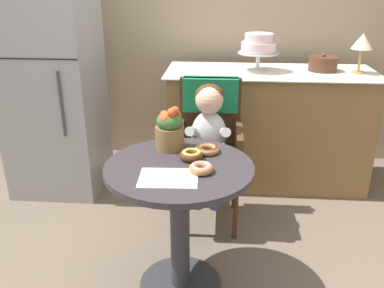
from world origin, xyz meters
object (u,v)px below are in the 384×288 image
object	(u,v)px
tiered_cake_stand	(259,46)
donut_side	(201,168)
donut_mid	(191,155)
wicker_chair	(210,128)
cafe_table	(180,204)
seated_child	(209,131)
donut_front	(207,149)
flower_vase	(170,128)
refrigerator	(52,80)
table_lamp	(362,43)
round_layer_cake	(323,64)

from	to	relation	value
tiered_cake_stand	donut_side	bearing A→B (deg)	-103.88
donut_mid	donut_side	bearing A→B (deg)	-67.98
wicker_chair	cafe_table	bearing A→B (deg)	-97.70
wicker_chair	seated_child	size ratio (longest dim) A/B	1.31
seated_child	donut_front	world-z (taller)	seated_child
flower_vase	refrigerator	world-z (taller)	refrigerator
table_lamp	refrigerator	distance (m)	2.24
seated_child	donut_side	distance (m)	0.65
donut_mid	refrigerator	bearing A→B (deg)	137.06
cafe_table	refrigerator	size ratio (longest dim) A/B	0.42
round_layer_cake	donut_side	bearing A→B (deg)	-120.21
flower_vase	tiered_cake_stand	bearing A→B (deg)	64.75
wicker_chair	round_layer_cake	bearing A→B (deg)	38.10
donut_front	refrigerator	world-z (taller)	refrigerator
table_lamp	refrigerator	bearing A→B (deg)	-175.36
donut_mid	table_lamp	xyz separation A→B (m)	(1.12, 1.21, 0.37)
tiered_cake_stand	refrigerator	world-z (taller)	refrigerator
donut_side	tiered_cake_stand	size ratio (longest dim) A/B	0.38
cafe_table	tiered_cake_stand	xyz separation A→B (m)	(0.45, 1.30, 0.58)
round_layer_cake	refrigerator	xyz separation A→B (m)	(-1.98, -0.25, -0.10)
cafe_table	donut_mid	world-z (taller)	donut_mid
donut_front	round_layer_cake	xyz separation A→B (m)	(0.80, 1.18, 0.21)
cafe_table	table_lamp	bearing A→B (deg)	47.54
wicker_chair	refrigerator	distance (m)	1.24
refrigerator	seated_child	bearing A→B (deg)	-23.87
seated_child	donut_side	world-z (taller)	seated_child
donut_front	table_lamp	distance (m)	1.57
seated_child	donut_front	xyz separation A→B (m)	(0.01, -0.42, 0.06)
donut_front	donut_mid	distance (m)	0.12
seated_child	cafe_table	bearing A→B (deg)	-101.41
wicker_chair	round_layer_cake	size ratio (longest dim) A/B	4.50
donut_mid	donut_side	size ratio (longest dim) A/B	1.02
donut_side	seated_child	bearing A→B (deg)	89.27
donut_mid	tiered_cake_stand	size ratio (longest dim) A/B	0.39
cafe_table	refrigerator	distance (m)	1.56
tiered_cake_stand	donut_front	bearing A→B (deg)	-105.75
wicker_chair	donut_side	xyz separation A→B (m)	(-0.01, -0.80, 0.10)
donut_front	wicker_chair	bearing A→B (deg)	90.90
cafe_table	donut_side	size ratio (longest dim) A/B	6.34
seated_child	table_lamp	world-z (taller)	table_lamp
wicker_chair	table_lamp	world-z (taller)	table_lamp
donut_side	flower_vase	xyz separation A→B (m)	(-0.18, 0.27, 0.09)
round_layer_cake	refrigerator	world-z (taller)	refrigerator
round_layer_cake	refrigerator	bearing A→B (deg)	-172.90
wicker_chair	donut_mid	bearing A→B (deg)	-94.18
donut_mid	flower_vase	world-z (taller)	flower_vase
seated_child	tiered_cake_stand	bearing A→B (deg)	65.33
donut_side	flower_vase	distance (m)	0.34
donut_front	refrigerator	distance (m)	1.51
donut_side	refrigerator	world-z (taller)	refrigerator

